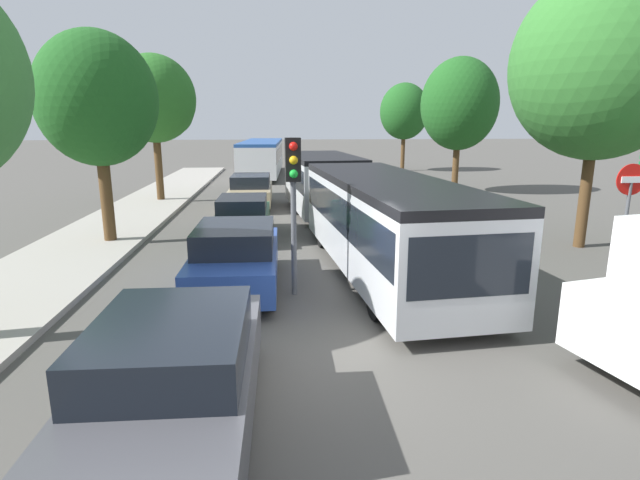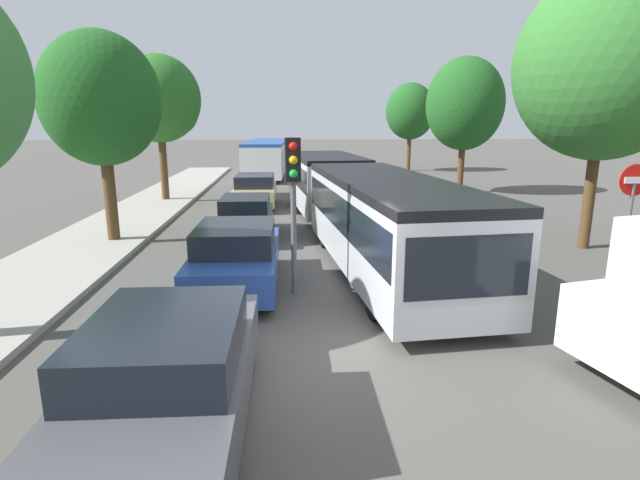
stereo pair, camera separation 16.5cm
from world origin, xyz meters
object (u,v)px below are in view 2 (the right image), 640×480
Objects in this scene: queued_car_green at (246,217)px; queued_car_blue at (237,257)px; tree_right_near at (606,65)px; queued_car_tan at (255,191)px; no_entry_sign at (631,207)px; city_bus_rear at (268,156)px; traffic_light at (293,181)px; tree_left_far at (161,101)px; articulated_bus at (354,198)px; tree_left_mid at (103,103)px; queued_car_graphite at (169,375)px; tree_right_far at (410,111)px; tree_right_mid at (465,107)px.

queued_car_blue is at bearing -177.44° from queued_car_green.
queued_car_blue is 11.48m from tree_right_near.
queued_car_tan is 1.48× the size of no_entry_sign.
traffic_light is (1.41, -25.06, 1.11)m from city_bus_rear.
queued_car_green is 6.19m from traffic_light.
traffic_light is 14.86m from tree_left_far.
city_bus_rear reaches higher than articulated_bus.
queued_car_green is 10.73m from no_entry_sign.
articulated_bus is 12.03m from tree_left_far.
tree_right_near is (14.33, -1.63, 1.01)m from tree_left_mid.
queued_car_tan is 13.84m from tree_right_near.
no_entry_sign is at bearing -122.14° from queued_car_green.
city_bus_rear is 26.62m from no_entry_sign.
traffic_light is (1.48, -5.73, 1.81)m from queued_car_green.
city_bus_rear is at bearing 0.75° from queued_car_blue.
queued_car_blue reaches higher than queued_car_green.
city_bus_rear is 3.99× the size of no_entry_sign.
queued_car_blue is at bearing -93.26° from no_entry_sign.
tree_right_near is at bearing -50.18° from queued_car_graphite.
city_bus_rear reaches higher than queued_car_green.
articulated_bus is 24.09m from tree_right_far.
tree_left_mid is (-13.04, 5.23, 2.37)m from no_entry_sign.
articulated_bus is 10.49m from queued_car_graphite.
tree_left_far is at bearing 161.70° from city_bus_rear.
tree_right_mid is at bearing 140.79° from articulated_bus.
queued_car_green is 0.60× the size of tree_right_far.
queued_car_green is 24.72m from tree_right_far.
queued_car_blue is 1.53× the size of no_entry_sign.
queued_car_graphite is 16.57m from queued_car_tan.
tree_left_far is at bearing -160.32° from traffic_light.
queued_car_blue is at bearing -41.81° from articulated_bus.
queued_car_green is at bearing -177.82° from city_bus_rear.
tree_right_far reaches higher than articulated_bus.
queued_car_blue is (-3.27, -4.43, -0.63)m from articulated_bus.
articulated_bus is 1.45× the size of city_bus_rear.
no_entry_sign is at bearing -93.68° from tree_right_far.
queued_car_graphite reaches higher than queued_car_green.
queued_car_blue is at bearing -2.68° from queued_car_graphite.
tree_left_far reaches higher than queued_car_tan.
articulated_bus is at bearing -123.86° from tree_right_mid.
tree_right_mid reaches higher than articulated_bus.
no_entry_sign is at bearing 42.88° from articulated_bus.
articulated_bus is at bearing 154.65° from traffic_light.
queued_car_graphite is 0.70× the size of tree_left_mid.
tree_right_far is at bearing 176.32° from no_entry_sign.
queued_car_tan is 11.88m from traffic_light.
tree_left_mid is at bearing -123.42° from tree_right_far.
tree_right_mid is (10.63, 3.90, 3.74)m from queued_car_tan.
tree_right_far is (10.76, 21.93, 3.76)m from queued_car_green.
city_bus_rear is at bearing 0.13° from queued_car_graphite.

